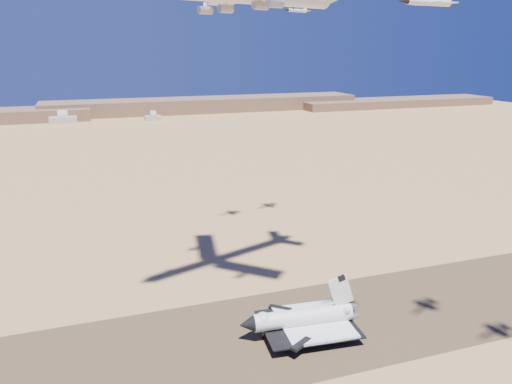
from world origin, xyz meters
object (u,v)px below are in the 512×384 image
object	(u,v)px
crew_c	(339,341)
chase_jet_a	(427,2)
shuttle	(302,319)
crew_a	(345,338)
crew_b	(342,340)
chase_jet_e	(297,10)
chase_jet_d	(250,0)

from	to	relation	value
crew_c	chase_jet_a	size ratio (longest dim) A/B	0.11
shuttle	crew_a	world-z (taller)	shuttle
crew_a	crew_b	world-z (taller)	crew_b
crew_a	crew_c	xyz separation A→B (m)	(-2.38, -0.78, 0.01)
shuttle	chase_jet_e	world-z (taller)	chase_jet_e
shuttle	crew_b	xyz separation A→B (m)	(9.38, -8.23, -3.88)
shuttle	chase_jet_e	size ratio (longest dim) A/B	2.61
crew_a	chase_jet_a	bearing A→B (deg)	-173.53
chase_jet_e	crew_a	bearing A→B (deg)	-129.97
crew_a	chase_jet_d	xyz separation A→B (m)	(0.04, 87.58, 100.54)
crew_c	chase_jet_a	xyz separation A→B (m)	(9.56, -13.94, 91.97)
crew_a	crew_b	size ratio (longest dim) A/B	0.93
chase_jet_d	chase_jet_e	bearing A→B (deg)	3.12
chase_jet_e	chase_jet_d	bearing A→B (deg)	169.06
shuttle	crew_a	distance (m)	13.75
shuttle	chase_jet_d	bearing A→B (deg)	87.53
shuttle	chase_jet_a	xyz separation A→B (m)	(17.79, -22.53, 88.04)
crew_a	chase_jet_a	distance (m)	93.43
crew_b	chase_jet_a	size ratio (longest dim) A/B	0.12
chase_jet_e	crew_c	bearing A→B (deg)	-131.21
chase_jet_a	chase_jet_e	bearing A→B (deg)	71.90
chase_jet_a	shuttle	bearing A→B (deg)	118.40
chase_jet_a	chase_jet_e	size ratio (longest dim) A/B	1.14
chase_jet_d	chase_jet_e	distance (m)	23.83
crew_a	chase_jet_e	world-z (taller)	chase_jet_e
crew_b	chase_jet_d	distance (m)	133.57
crew_b	chase_jet_e	distance (m)	137.66
shuttle	crew_a	bearing A→B (deg)	-31.19
chase_jet_a	chase_jet_d	world-z (taller)	chase_jet_d
crew_a	crew_b	distance (m)	1.30
crew_c	chase_jet_d	size ratio (longest dim) A/B	0.13
crew_a	crew_b	bearing A→B (deg)	89.57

